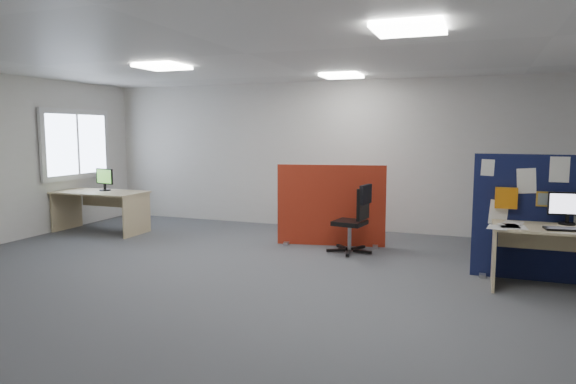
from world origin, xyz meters
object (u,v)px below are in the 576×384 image
(main_desk, at_px, (568,243))
(second_desk, at_px, (102,201))
(monitor_main, at_px, (568,206))
(monitor_second, at_px, (104,179))
(office_chair, at_px, (356,215))
(navy_divider, at_px, (553,219))
(red_divider, at_px, (331,206))

(main_desk, xyz_separation_m, second_desk, (-7.26, 0.98, 0.00))
(monitor_main, height_order, monitor_second, monitor_second)
(monitor_main, bearing_deg, office_chair, 157.88)
(monitor_second, bearing_deg, monitor_main, 7.61)
(second_desk, bearing_deg, monitor_main, -6.13)
(office_chair, bearing_deg, monitor_second, -172.33)
(main_desk, xyz_separation_m, monitor_main, (0.00, 0.20, 0.39))
(navy_divider, distance_m, monitor_main, 0.26)
(monitor_main, distance_m, second_desk, 7.32)
(monitor_main, bearing_deg, monitor_second, 167.01)
(red_divider, relative_size, second_desk, 1.04)
(second_desk, height_order, office_chair, office_chair)
(red_divider, bearing_deg, main_desk, -34.43)
(monitor_main, relative_size, second_desk, 0.27)
(monitor_main, xyz_separation_m, second_desk, (-7.26, 0.78, -0.39))
(navy_divider, bearing_deg, second_desk, 174.98)
(main_desk, relative_size, monitor_second, 3.68)
(red_divider, height_order, second_desk, red_divider)
(monitor_second, bearing_deg, main_desk, 6.02)
(main_desk, xyz_separation_m, office_chair, (-2.63, 0.96, 0.02))
(navy_divider, distance_m, monitor_second, 7.18)
(main_desk, distance_m, monitor_second, 7.35)
(red_divider, height_order, office_chair, red_divider)
(monitor_second, distance_m, office_chair, 4.65)
(second_desk, distance_m, office_chair, 4.63)
(main_desk, bearing_deg, office_chair, 159.96)
(navy_divider, bearing_deg, red_divider, 161.77)
(navy_divider, height_order, office_chair, navy_divider)
(monitor_main, relative_size, office_chair, 0.42)
(navy_divider, xyz_separation_m, second_desk, (-7.14, 0.63, -0.21))
(main_desk, distance_m, office_chair, 2.79)
(red_divider, bearing_deg, office_chair, -49.11)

